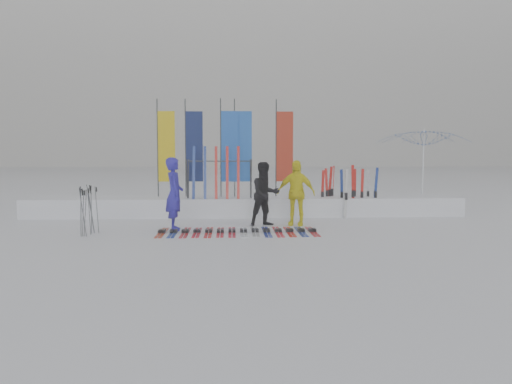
{
  "coord_description": "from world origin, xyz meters",
  "views": [
    {
      "loc": [
        -0.48,
        -11.66,
        2.05
      ],
      "look_at": [
        0.2,
        1.6,
        1.0
      ],
      "focal_mm": 35.0,
      "sensor_mm": 36.0,
      "label": 1
    }
  ],
  "objects": [
    {
      "name": "ground",
      "position": [
        0.0,
        0.0,
        0.0
      ],
      "size": [
        120.0,
        120.0,
        0.0
      ],
      "primitive_type": "plane",
      "color": "white",
      "rests_on": "ground"
    },
    {
      "name": "snow_bank",
      "position": [
        0.0,
        4.6,
        0.3
      ],
      "size": [
        14.0,
        1.6,
        0.6
      ],
      "primitive_type": "cube",
      "color": "white",
      "rests_on": "ground"
    },
    {
      "name": "person_blue",
      "position": [
        -1.96,
        1.53,
        0.96
      ],
      "size": [
        0.58,
        0.77,
        1.92
      ],
      "primitive_type": "imported",
      "rotation": [
        0.0,
        0.0,
        1.75
      ],
      "color": "#251EAF",
      "rests_on": "ground"
    },
    {
      "name": "tent_canopy",
      "position": [
        6.39,
        5.81,
        1.49
      ],
      "size": [
        4.28,
        4.31,
        2.98
      ],
      "primitive_type": "imported",
      "rotation": [
        0.0,
        0.0,
        -0.4
      ],
      "color": "white",
      "rests_on": "ground"
    },
    {
      "name": "person_black",
      "position": [
        0.48,
        2.24,
        0.89
      ],
      "size": [
        1.05,
        0.93,
        1.79
      ],
      "primitive_type": "imported",
      "rotation": [
        0.0,
        0.0,
        0.35
      ],
      "color": "black",
      "rests_on": "ground"
    },
    {
      "name": "ski_rack",
      "position": [
        -0.83,
        4.2,
        1.38
      ],
      "size": [
        2.04,
        0.8,
        1.23
      ],
      "color": "#383A3F",
      "rests_on": "ground"
    },
    {
      "name": "upright_skis",
      "position": [
        3.25,
        4.38,
        0.78
      ],
      "size": [
        1.73,
        1.15,
        1.66
      ],
      "color": "red",
      "rests_on": "ground"
    },
    {
      "name": "person_yellow",
      "position": [
        1.36,
        2.26,
        0.92
      ],
      "size": [
        1.16,
        0.75,
        1.84
      ],
      "primitive_type": "imported",
      "rotation": [
        0.0,
        0.0,
        -0.3
      ],
      "color": "#F9F010",
      "rests_on": "ground"
    },
    {
      "name": "feather_flags",
      "position": [
        -0.73,
        4.82,
        2.24
      ],
      "size": [
        4.47,
        0.2,
        3.2
      ],
      "color": "#383A3F",
      "rests_on": "ground"
    },
    {
      "name": "ski_row",
      "position": [
        -0.3,
        1.06,
        0.04
      ],
      "size": [
        4.04,
        1.69,
        0.07
      ],
      "color": "#AE240D",
      "rests_on": "ground"
    },
    {
      "name": "pole_cluster",
      "position": [
        -4.05,
        0.88,
        0.6
      ],
      "size": [
        0.39,
        0.71,
        1.25
      ],
      "color": "#595B60",
      "rests_on": "ground"
    }
  ]
}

